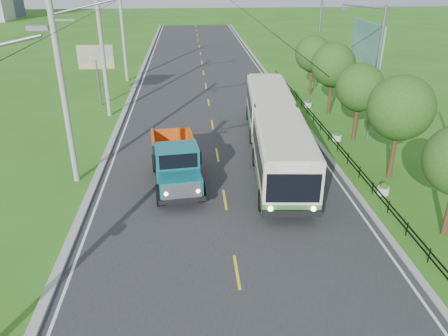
{
  "coord_description": "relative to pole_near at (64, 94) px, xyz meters",
  "views": [
    {
      "loc": [
        -1.65,
        -14.1,
        11.25
      ],
      "look_at": [
        -0.05,
        5.91,
        1.9
      ],
      "focal_mm": 35.0,
      "sensor_mm": 36.0,
      "label": 1
    }
  ],
  "objects": [
    {
      "name": "planter_far",
      "position": [
        16.86,
        13.0,
        -4.81
      ],
      "size": [
        0.64,
        0.64,
        0.67
      ],
      "color": "silver",
      "rests_on": "ground"
    },
    {
      "name": "tree_third",
      "position": [
        18.12,
        -0.86,
        -1.11
      ],
      "size": [
        3.6,
        3.62,
        6.0
      ],
      "color": "#382314",
      "rests_on": "ground"
    },
    {
      "name": "streetlight_far",
      "position": [
        18.9,
        19.0,
        -0.19
      ],
      "size": [
        3.02,
        0.2,
        9.07
      ],
      "color": "slate",
      "rests_on": "ground"
    },
    {
      "name": "tree_back",
      "position": [
        18.12,
        17.14,
        -1.44
      ],
      "size": [
        3.3,
        3.36,
        5.5
      ],
      "color": "#382314",
      "rests_on": "ground"
    },
    {
      "name": "edge_line_right",
      "position": [
        14.91,
        11.0,
        -5.07
      ],
      "size": [
        0.12,
        120.0,
        0.0
      ],
      "primitive_type": "cube",
      "color": "silver",
      "rests_on": "road"
    },
    {
      "name": "curb_right",
      "position": [
        15.41,
        11.0,
        -5.04
      ],
      "size": [
        0.3,
        120.0,
        0.1
      ],
      "primitive_type": "cube",
      "color": "#9E9E99",
      "rests_on": "ground"
    },
    {
      "name": "ground",
      "position": [
        8.26,
        -9.0,
        -5.09
      ],
      "size": [
        240.0,
        240.0,
        0.0
      ],
      "primitive_type": "plane",
      "color": "#316518",
      "rests_on": "ground"
    },
    {
      "name": "billboard_left",
      "position": [
        -1.24,
        15.0,
        -1.23
      ],
      "size": [
        3.0,
        0.2,
        5.2
      ],
      "color": "slate",
      "rests_on": "ground"
    },
    {
      "name": "centre_dash",
      "position": [
        8.26,
        -9.0,
        -5.07
      ],
      "size": [
        0.12,
        2.2,
        0.0
      ],
      "primitive_type": "cube",
      "color": "yellow",
      "rests_on": "road"
    },
    {
      "name": "pole_mid",
      "position": [
        0.0,
        12.0,
        0.0
      ],
      "size": [
        3.51,
        0.32,
        10.0
      ],
      "color": "gray",
      "rests_on": "ground"
    },
    {
      "name": "billboard_right",
      "position": [
        20.56,
        11.0,
        0.25
      ],
      "size": [
        0.24,
        6.0,
        7.3
      ],
      "color": "slate",
      "rests_on": "ground"
    },
    {
      "name": "bus",
      "position": [
        11.88,
        2.65,
        -3.1
      ],
      "size": [
        4.21,
        17.34,
        3.31
      ],
      "rotation": [
        0.0,
        0.0,
        -0.08
      ],
      "color": "#2D7130",
      "rests_on": "ground"
    },
    {
      "name": "pole_near",
      "position": [
        0.0,
        0.0,
        0.0
      ],
      "size": [
        3.51,
        0.32,
        10.0
      ],
      "color": "gray",
      "rests_on": "ground"
    },
    {
      "name": "road",
      "position": [
        8.26,
        11.0,
        -5.08
      ],
      "size": [
        14.0,
        120.0,
        0.02
      ],
      "primitive_type": "cube",
      "color": "#28282B",
      "rests_on": "ground"
    },
    {
      "name": "tree_fourth",
      "position": [
        18.12,
        5.14,
        -1.51
      ],
      "size": [
        3.24,
        3.31,
        5.4
      ],
      "color": "#382314",
      "rests_on": "ground"
    },
    {
      "name": "planter_near",
      "position": [
        16.86,
        -3.0,
        -4.81
      ],
      "size": [
        0.64,
        0.64,
        0.67
      ],
      "color": "silver",
      "rests_on": "ground"
    },
    {
      "name": "pole_far",
      "position": [
        0.0,
        24.0,
        0.0
      ],
      "size": [
        3.51,
        0.32,
        10.0
      ],
      "color": "gray",
      "rests_on": "ground"
    },
    {
      "name": "planter_mid",
      "position": [
        16.86,
        5.0,
        -4.81
      ],
      "size": [
        0.64,
        0.64,
        0.67
      ],
      "color": "silver",
      "rests_on": "ground"
    },
    {
      "name": "railing_right",
      "position": [
        16.26,
        5.0,
        -4.79
      ],
      "size": [
        0.04,
        40.0,
        0.6
      ],
      "primitive_type": "cube",
      "color": "black",
      "rests_on": "ground"
    },
    {
      "name": "edge_line_left",
      "position": [
        1.61,
        11.0,
        -5.07
      ],
      "size": [
        0.12,
        120.0,
        0.0
      ],
      "primitive_type": "cube",
      "color": "silver",
      "rests_on": "road"
    },
    {
      "name": "dump_truck",
      "position": [
        5.71,
        -0.96,
        -3.59
      ],
      "size": [
        3.1,
        6.57,
        2.66
      ],
      "rotation": [
        0.0,
        0.0,
        0.11
      ],
      "color": "#126570",
      "rests_on": "ground"
    },
    {
      "name": "tree_fifth",
      "position": [
        18.12,
        11.14,
        -1.24
      ],
      "size": [
        3.48,
        3.52,
        5.8
      ],
      "color": "#382314",
      "rests_on": "ground"
    },
    {
      "name": "streetlight_mid",
      "position": [
        18.9,
        5.0,
        -0.19
      ],
      "size": [
        3.02,
        0.2,
        9.07
      ],
      "color": "slate",
      "rests_on": "ground"
    },
    {
      "name": "curb_left",
      "position": [
        1.06,
        11.0,
        -5.02
      ],
      "size": [
        0.4,
        120.0,
        0.15
      ],
      "primitive_type": "cube",
      "color": "#9E9E99",
      "rests_on": "ground"
    }
  ]
}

